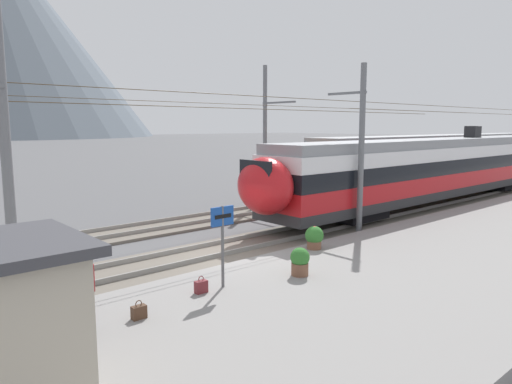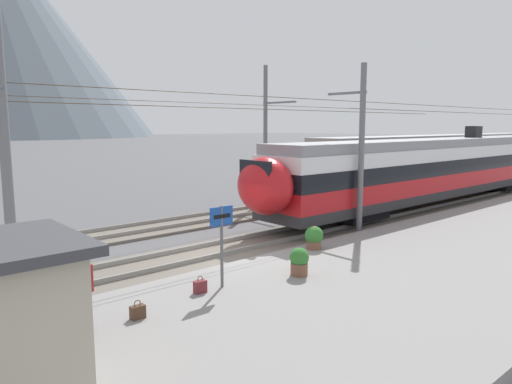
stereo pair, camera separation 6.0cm
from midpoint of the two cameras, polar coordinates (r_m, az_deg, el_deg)
ground_plane at (r=16.26m, az=-3.49°, el=-8.39°), size 400.00×400.00×0.00m
platform_slab at (r=12.66m, az=11.78°, el=-12.52°), size 120.00×8.34×0.38m
track_near at (r=17.02m, az=-5.60°, el=-7.42°), size 120.00×3.00×0.28m
track_far at (r=21.27m, az=-13.72°, el=-4.47°), size 120.00×3.00×0.28m
train_near_platform at (r=28.69m, az=20.77°, el=2.80°), size 27.77×2.84×4.27m
train_far_track at (r=40.42m, az=21.42°, el=4.15°), size 32.03×2.96×4.27m
catenary_mast_west at (r=12.13m, az=-28.28°, el=4.68°), size 42.34×1.95×7.94m
catenary_mast_mid at (r=19.92m, az=12.27°, el=5.47°), size 42.34×1.95×7.09m
catenary_mast_far_side at (r=28.01m, az=1.26°, el=7.26°), size 42.34×2.62×8.07m
platform_sign at (r=12.28m, az=-4.23°, el=-4.40°), size 0.70×0.08×2.15m
passenger_walking at (r=10.50m, az=-20.44°, el=-10.68°), size 0.53×0.22×1.69m
handbag_beside_passenger at (r=11.01m, az=-14.14°, el=-13.90°), size 0.32×0.18×0.43m
handbag_near_sign at (r=12.29m, az=-6.80°, el=-11.30°), size 0.32×0.18×0.45m
potted_plant_platform_edge at (r=16.40m, az=6.97°, el=-5.38°), size 0.64×0.64×0.80m
potted_plant_by_shelter at (r=13.53m, az=5.21°, el=-8.24°), size 0.55×0.55×0.80m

